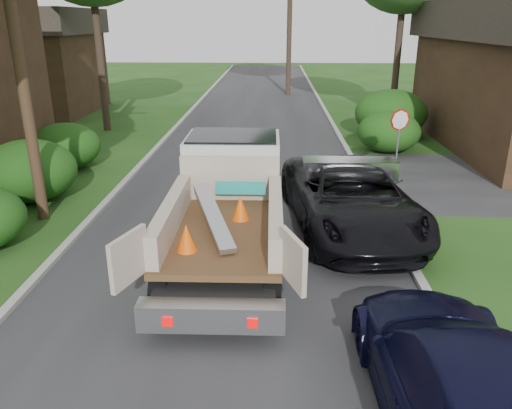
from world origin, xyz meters
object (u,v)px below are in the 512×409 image
object	(u,v)px
house_left_far	(28,60)
black_pickup	(350,197)
navy_suv	(463,386)
utility_pole	(14,23)
flatbed_truck	(230,193)
stop_sign	(399,129)

from	to	relation	value
house_left_far	black_pickup	world-z (taller)	house_left_far
black_pickup	navy_suv	size ratio (longest dim) A/B	1.17
navy_suv	utility_pole	bearing A→B (deg)	-41.04
house_left_far	navy_suv	bearing A→B (deg)	-55.32
utility_pole	house_left_far	xyz separation A→B (m)	(-8.02, 17.02, -2.12)
utility_pole	flatbed_truck	size ratio (longest dim) A/B	1.51
stop_sign	flatbed_truck	xyz separation A→B (m)	(-5.28, -5.58, -0.41)
black_pickup	stop_sign	bearing A→B (deg)	56.63
stop_sign	utility_pole	xyz separation A→B (m)	(-10.68, -4.02, 3.40)
house_left_far	utility_pole	bearing A→B (deg)	-64.77
black_pickup	utility_pole	bearing A→B (deg)	170.35
utility_pole	flatbed_truck	xyz separation A→B (m)	(5.40, -1.57, -3.81)
utility_pole	black_pickup	bearing A→B (deg)	-2.85
house_left_far	navy_suv	world-z (taller)	house_left_far
stop_sign	navy_suv	bearing A→B (deg)	-98.65
house_left_far	navy_suv	xyz separation A→B (m)	(16.95, -24.50, -2.27)
stop_sign	navy_suv	size ratio (longest dim) A/B	0.46
stop_sign	black_pickup	world-z (taller)	stop_sign
utility_pole	black_pickup	distance (m)	9.50
stop_sign	house_left_far	size ratio (longest dim) A/B	0.33
utility_pole	flatbed_truck	bearing A→B (deg)	-16.18
stop_sign	black_pickup	size ratio (longest dim) A/B	0.39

